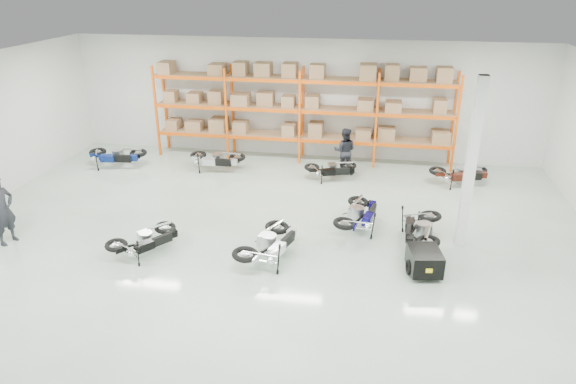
% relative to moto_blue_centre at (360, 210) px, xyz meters
% --- Properties ---
extents(room, '(18.00, 18.00, 18.00)m').
position_rel_moto_blue_centre_xyz_m(room, '(-2.49, -0.92, 1.69)').
color(room, '#B6CBB9').
rests_on(room, ground).
extents(pallet_rack, '(11.28, 0.98, 3.62)m').
position_rel_moto_blue_centre_xyz_m(pallet_rack, '(-2.49, 5.53, 1.69)').
color(pallet_rack, '#F3580C').
rests_on(pallet_rack, ground).
extents(structural_column, '(0.25, 0.25, 4.50)m').
position_rel_moto_blue_centre_xyz_m(structural_column, '(2.71, -0.42, 1.69)').
color(structural_column, white).
rests_on(structural_column, ground).
extents(moto_blue_centre, '(1.27, 1.99, 1.19)m').
position_rel_moto_blue_centre_xyz_m(moto_blue_centre, '(0.00, 0.00, 0.00)').
color(moto_blue_centre, '#0A0852').
rests_on(moto_blue_centre, ground).
extents(moto_silver_left, '(1.49, 2.12, 1.24)m').
position_rel_moto_blue_centre_xyz_m(moto_silver_left, '(-2.14, -2.11, 0.02)').
color(moto_silver_left, silver).
rests_on(moto_silver_left, ground).
extents(moto_black_far_left, '(1.67, 1.84, 1.09)m').
position_rel_moto_blue_centre_xyz_m(moto_black_far_left, '(-5.36, -2.36, -0.05)').
color(moto_black_far_left, black).
rests_on(moto_black_far_left, ground).
extents(moto_touring_right, '(1.12, 1.93, 1.19)m').
position_rel_moto_blue_centre_xyz_m(moto_touring_right, '(1.64, -0.58, -0.00)').
color(moto_touring_right, black).
rests_on(moto_touring_right, ground).
extents(trailer, '(0.87, 1.58, 0.64)m').
position_rel_moto_blue_centre_xyz_m(trailer, '(1.64, -2.18, -0.19)').
color(trailer, black).
rests_on(trailer, ground).
extents(moto_back_a, '(1.96, 1.12, 1.22)m').
position_rel_moto_blue_centre_xyz_m(moto_back_a, '(-9.17, 3.53, 0.01)').
color(moto_back_a, navy).
rests_on(moto_back_a, ground).
extents(moto_back_b, '(1.80, 0.90, 1.16)m').
position_rel_moto_blue_centre_xyz_m(moto_back_b, '(-5.39, 3.83, -0.02)').
color(moto_back_b, '#B3B7BD').
rests_on(moto_back_b, ground).
extents(moto_back_c, '(1.77, 1.25, 1.04)m').
position_rel_moto_blue_centre_xyz_m(moto_back_c, '(-1.12, 3.64, -0.07)').
color(moto_back_c, black).
rests_on(moto_back_c, ground).
extents(moto_back_d, '(1.90, 1.27, 1.13)m').
position_rel_moto_blue_centre_xyz_m(moto_back_d, '(3.26, 3.87, -0.03)').
color(moto_back_d, '#46160E').
rests_on(moto_back_d, ground).
extents(person_left, '(0.61, 0.79, 1.92)m').
position_rel_moto_blue_centre_xyz_m(person_left, '(-9.27, -2.43, 0.39)').
color(person_left, black).
rests_on(person_left, ground).
extents(person_back, '(0.82, 0.64, 1.67)m').
position_rel_moto_blue_centre_xyz_m(person_back, '(-0.73, 4.33, 0.27)').
color(person_back, black).
rests_on(person_back, ground).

